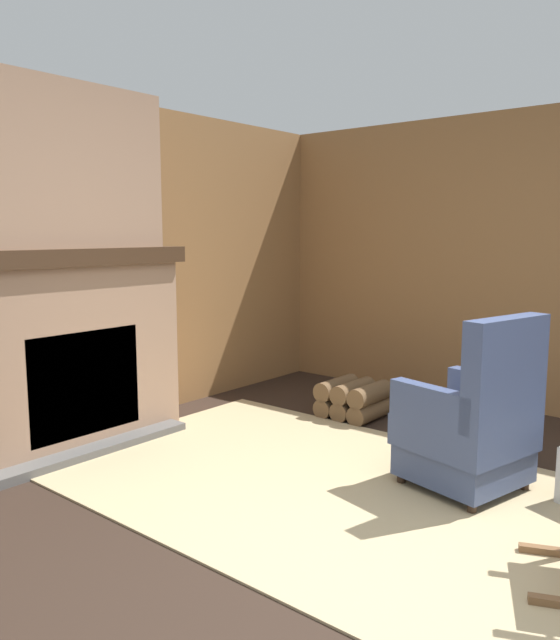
% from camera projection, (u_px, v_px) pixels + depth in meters
% --- Properties ---
extents(ground_plane, '(14.00, 14.00, 0.00)m').
position_uv_depth(ground_plane, '(417.00, 578.00, 2.62)').
color(ground_plane, '#2D2119').
extents(wood_panel_wall_left, '(0.06, 6.19, 2.40)m').
position_uv_depth(wood_panel_wall_left, '(45.00, 268.00, 4.23)').
color(wood_panel_wall_left, olive).
rests_on(wood_panel_wall_left, ground).
extents(fireplace_hearth, '(0.62, 1.66, 1.34)m').
position_uv_depth(fireplace_hearth, '(69.00, 350.00, 4.15)').
color(fireplace_hearth, '#9E7A60').
rests_on(fireplace_hearth, ground).
extents(chimney_breast, '(0.36, 1.37, 1.04)m').
position_uv_depth(chimney_breast, '(59.00, 167.00, 3.99)').
color(chimney_breast, '#9E7A60').
rests_on(chimney_breast, fireplace_hearth).
extents(area_rug, '(3.43, 2.08, 0.01)m').
position_uv_depth(area_rug, '(339.00, 489.00, 3.51)').
color(area_rug, tan).
rests_on(area_rug, ground).
extents(armchair, '(0.73, 0.72, 1.01)m').
position_uv_depth(armchair, '(472.00, 427.00, 3.46)').
color(armchair, '#3D4C75').
rests_on(armchair, ground).
extents(firewood_stack, '(0.47, 0.44, 0.29)m').
position_uv_depth(firewood_stack, '(353.00, 399.00, 4.89)').
color(firewood_stack, brown).
rests_on(firewood_stack, ground).
extents(storage_case, '(0.13, 0.28, 0.15)m').
position_uv_depth(storage_case, '(139.00, 236.00, 4.58)').
color(storage_case, gray).
rests_on(storage_case, fireplace_hearth).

